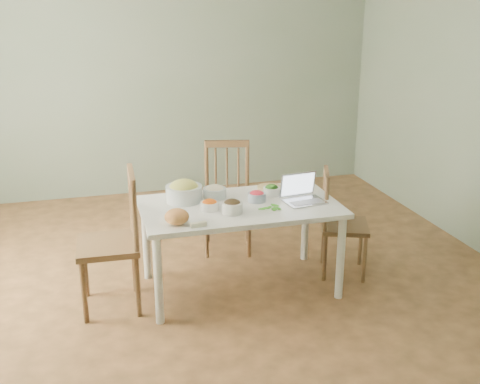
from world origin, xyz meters
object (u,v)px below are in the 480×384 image
object	(u,v)px
chair_right	(345,223)
chair_left	(108,242)
dining_table	(240,247)
laptop	(305,190)
bowl_squash	(184,191)
chair_far	(227,199)
bread_boule	(177,217)

from	to	relation	value
chair_right	chair_left	bearing A→B (deg)	112.86
chair_left	chair_right	size ratio (longest dim) A/B	1.18
dining_table	laptop	bearing A→B (deg)	-10.10
chair_left	bowl_squash	size ratio (longest dim) A/B	3.67
chair_far	laptop	xyz separation A→B (m)	(0.40, -0.82, 0.31)
chair_left	laptop	world-z (taller)	chair_left
bowl_squash	laptop	size ratio (longest dim) A/B	0.94
chair_left	chair_right	world-z (taller)	chair_left
bowl_squash	chair_far	bearing A→B (deg)	48.70
chair_far	bowl_squash	world-z (taller)	chair_far
chair_right	bowl_squash	xyz separation A→B (m)	(-1.28, 0.16, 0.34)
bread_boule	bowl_squash	world-z (taller)	bowl_squash
dining_table	bread_boule	size ratio (longest dim) A/B	8.74
chair_far	bowl_squash	bearing A→B (deg)	-117.67
chair_right	laptop	distance (m)	0.55
chair_far	laptop	distance (m)	0.97
dining_table	bowl_squash	xyz separation A→B (m)	(-0.39, 0.19, 0.43)
dining_table	chair_right	xyz separation A→B (m)	(0.89, 0.03, 0.09)
chair_right	bread_boule	xyz separation A→B (m)	(-1.42, -0.30, 0.31)
chair_right	chair_far	bearing A→B (deg)	69.84
dining_table	chair_right	size ratio (longest dim) A/B	1.69
bread_boule	bowl_squash	size ratio (longest dim) A/B	0.61
chair_far	chair_right	xyz separation A→B (m)	(0.81, -0.71, -0.05)
laptop	chair_right	bearing A→B (deg)	8.86
chair_right	dining_table	bearing A→B (deg)	113.06
chair_left	dining_table	bearing A→B (deg)	93.59
dining_table	chair_left	size ratio (longest dim) A/B	1.44
chair_far	chair_left	bearing A→B (deg)	-131.11
chair_far	chair_left	distance (m)	1.32
chair_right	laptop	bearing A→B (deg)	127.32
dining_table	laptop	distance (m)	0.67
dining_table	chair_left	distance (m)	1.01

